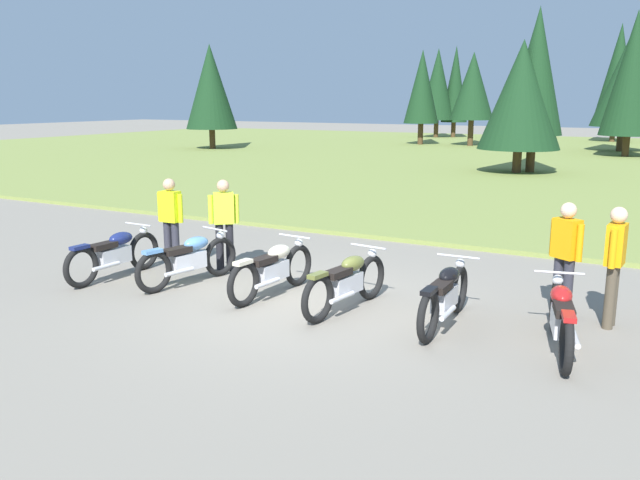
{
  "coord_description": "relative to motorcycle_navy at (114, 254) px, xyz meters",
  "views": [
    {
      "loc": [
        4.84,
        -8.2,
        3.06
      ],
      "look_at": [
        0.0,
        0.6,
        0.9
      ],
      "focal_mm": 36.73,
      "sensor_mm": 36.0,
      "label": 1
    }
  ],
  "objects": [
    {
      "name": "rider_in_hivis_vest",
      "position": [
        0.42,
        1.0,
        0.51
      ],
      "size": [
        0.55,
        0.24,
        1.67
      ],
      "color": "#2D2D38",
      "rests_on": "ground"
    },
    {
      "name": "motorcycle_black",
      "position": [
        5.83,
        0.38,
        0.0
      ],
      "size": [
        0.62,
        2.1,
        0.88
      ],
      "color": "black",
      "rests_on": "ground"
    },
    {
      "name": "rider_near_row_end",
      "position": [
        1.38,
        1.33,
        0.51
      ],
      "size": [
        0.45,
        0.4,
        1.67
      ],
      "color": "black",
      "rests_on": "ground"
    },
    {
      "name": "motorcycle_olive",
      "position": [
        4.34,
        0.35,
        0.0
      ],
      "size": [
        0.62,
        2.1,
        0.88
      ],
      "color": "black",
      "rests_on": "ground"
    },
    {
      "name": "motorcycle_red",
      "position": [
        7.38,
        0.16,
        0.0
      ],
      "size": [
        0.76,
        2.06,
        0.88
      ],
      "color": "black",
      "rests_on": "ground"
    },
    {
      "name": "rider_checking_bike",
      "position": [
        7.18,
        1.52,
        0.51
      ],
      "size": [
        0.48,
        0.38,
        1.67
      ],
      "color": "#2D2D38",
      "rests_on": "ground"
    },
    {
      "name": "rider_with_back_turned",
      "position": [
        7.82,
        1.44,
        0.51
      ],
      "size": [
        0.25,
        0.55,
        1.67
      ],
      "color": "#4C4233",
      "rests_on": "ground"
    },
    {
      "name": "grass_moorland",
      "position": [
        3.63,
        27.11,
        -0.39
      ],
      "size": [
        80.0,
        44.0,
        0.1
      ],
      "primitive_type": "cube",
      "color": "olive",
      "rests_on": "ground"
    },
    {
      "name": "motorcycle_sky_blue",
      "position": [
        1.38,
        0.33,
        0.0
      ],
      "size": [
        0.69,
        2.08,
        0.88
      ],
      "color": "black",
      "rests_on": "ground"
    },
    {
      "name": "motorcycle_cream",
      "position": [
        2.98,
        0.46,
        0.0
      ],
      "size": [
        0.62,
        2.1,
        0.88
      ],
      "color": "black",
      "rests_on": "ground"
    },
    {
      "name": "ground_plane",
      "position": [
        3.63,
        0.23,
        -0.44
      ],
      "size": [
        140.0,
        140.0,
        0.0
      ],
      "primitive_type": "plane",
      "color": "gray"
    },
    {
      "name": "motorcycle_navy",
      "position": [
        0.0,
        0.0,
        0.0
      ],
      "size": [
        0.62,
        2.1,
        0.88
      ],
      "color": "black",
      "rests_on": "ground"
    },
    {
      "name": "forest_treeline",
      "position": [
        1.6,
        33.84,
        3.8
      ],
      "size": [
        33.97,
        28.06,
        8.95
      ],
      "color": "#47331E",
      "rests_on": "ground"
    }
  ]
}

